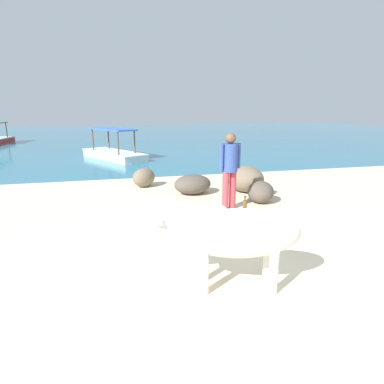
# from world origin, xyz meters

# --- Properties ---
(sand_beach) EXTENTS (18.00, 14.00, 0.04)m
(sand_beach) POSITION_xyz_m (0.00, 0.00, 0.02)
(sand_beach) COLOR beige
(sand_beach) RESTS_ON ground
(water_surface) EXTENTS (60.00, 36.00, 0.03)m
(water_surface) POSITION_xyz_m (0.00, 22.00, 0.00)
(water_surface) COLOR teal
(water_surface) RESTS_ON ground
(cow) EXTENTS (1.87, 0.86, 1.04)m
(cow) POSITION_xyz_m (-0.20, 0.34, 0.73)
(cow) COLOR silver
(cow) RESTS_ON sand_beach
(low_bench_table) EXTENTS (0.86, 0.66, 0.39)m
(low_bench_table) POSITION_xyz_m (0.54, 1.91, 0.37)
(low_bench_table) COLOR olive
(low_bench_table) RESTS_ON sand_beach
(bottle) EXTENTS (0.07, 0.07, 0.30)m
(bottle) POSITION_xyz_m (0.59, 1.87, 0.55)
(bottle) COLOR brown
(bottle) RESTS_ON low_bench_table
(person_standing) EXTENTS (0.50, 0.32, 1.62)m
(person_standing) POSITION_xyz_m (0.84, 3.31, 0.99)
(person_standing) COLOR #CC3D47
(person_standing) RESTS_ON sand_beach
(shore_rock_large) EXTENTS (1.02, 1.19, 0.67)m
(shore_rock_large) POSITION_xyz_m (1.79, 4.66, 0.37)
(shore_rock_large) COLOR #756651
(shore_rock_large) RESTS_ON sand_beach
(shore_rock_medium) EXTENTS (0.85, 0.82, 0.52)m
(shore_rock_medium) POSITION_xyz_m (-0.72, 5.79, 0.30)
(shore_rock_medium) COLOR #756651
(shore_rock_medium) RESTS_ON sand_beach
(shore_rock_small) EXTENTS (0.83, 0.86, 0.50)m
(shore_rock_small) POSITION_xyz_m (1.72, 3.60, 0.29)
(shore_rock_small) COLOR brown
(shore_rock_small) RESTS_ON sand_beach
(shore_rock_flat) EXTENTS (1.04, 0.85, 0.50)m
(shore_rock_flat) POSITION_xyz_m (0.40, 4.73, 0.29)
(shore_rock_flat) COLOR brown
(shore_rock_flat) RESTS_ON sand_beach
(boat_white) EXTENTS (2.80, 3.77, 1.29)m
(boat_white) POSITION_xyz_m (-1.46, 11.44, 0.29)
(boat_white) COLOR white
(boat_white) RESTS_ON water_surface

